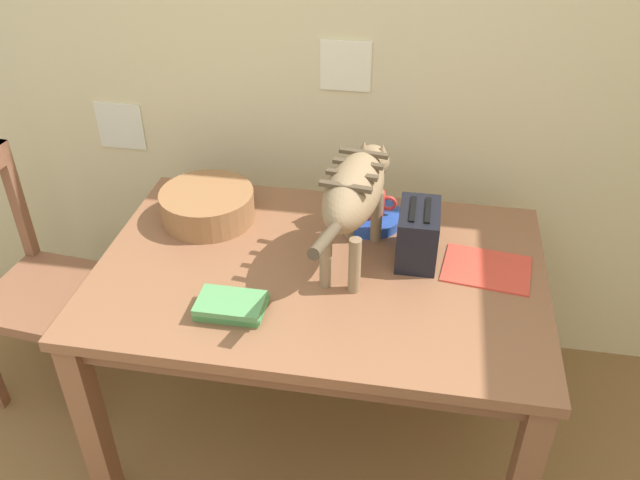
{
  "coord_description": "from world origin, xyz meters",
  "views": [
    {
      "loc": [
        0.25,
        -0.28,
        1.97
      ],
      "look_at": [
        -0.02,
        1.31,
        0.85
      ],
      "focal_mm": 37.42,
      "sensor_mm": 36.0,
      "label": 1
    }
  ],
  "objects_px": {
    "cat": "(356,191)",
    "wooden_chair_near": "(37,288)",
    "dining_table": "(320,290)",
    "book_stack": "(231,305)",
    "magazine": "(487,269)",
    "toaster": "(418,234)",
    "wicker_basket": "(207,205)",
    "coffee_mug": "(371,203)",
    "saucer_bowl": "(370,217)"
  },
  "relations": [
    {
      "from": "cat",
      "to": "book_stack",
      "type": "height_order",
      "value": "cat"
    },
    {
      "from": "dining_table",
      "to": "book_stack",
      "type": "bearing_deg",
      "value": -130.01
    },
    {
      "from": "saucer_bowl",
      "to": "wicker_basket",
      "type": "relative_size",
      "value": 0.7
    },
    {
      "from": "saucer_bowl",
      "to": "wicker_basket",
      "type": "bearing_deg",
      "value": -172.38
    },
    {
      "from": "magazine",
      "to": "wicker_basket",
      "type": "distance_m",
      "value": 0.92
    },
    {
      "from": "magazine",
      "to": "wooden_chair_near",
      "type": "distance_m",
      "value": 1.58
    },
    {
      "from": "book_stack",
      "to": "wooden_chair_near",
      "type": "height_order",
      "value": "wooden_chair_near"
    },
    {
      "from": "dining_table",
      "to": "toaster",
      "type": "height_order",
      "value": "toaster"
    },
    {
      "from": "book_stack",
      "to": "wicker_basket",
      "type": "xyz_separation_m",
      "value": [
        -0.21,
        0.45,
        0.03
      ]
    },
    {
      "from": "wicker_basket",
      "to": "wooden_chair_near",
      "type": "height_order",
      "value": "wooden_chair_near"
    },
    {
      "from": "magazine",
      "to": "toaster",
      "type": "xyz_separation_m",
      "value": [
        -0.21,
        0.03,
        0.08
      ]
    },
    {
      "from": "book_stack",
      "to": "toaster",
      "type": "relative_size",
      "value": 0.95
    },
    {
      "from": "wooden_chair_near",
      "to": "coffee_mug",
      "type": "bearing_deg",
      "value": 104.16
    },
    {
      "from": "magazine",
      "to": "cat",
      "type": "bearing_deg",
      "value": -171.92
    },
    {
      "from": "wicker_basket",
      "to": "wooden_chair_near",
      "type": "distance_m",
      "value": 0.74
    },
    {
      "from": "toaster",
      "to": "wooden_chair_near",
      "type": "height_order",
      "value": "same"
    },
    {
      "from": "coffee_mug",
      "to": "magazine",
      "type": "distance_m",
      "value": 0.43
    },
    {
      "from": "magazine",
      "to": "toaster",
      "type": "relative_size",
      "value": 1.28
    },
    {
      "from": "wicker_basket",
      "to": "coffee_mug",
      "type": "bearing_deg",
      "value": 7.58
    },
    {
      "from": "book_stack",
      "to": "saucer_bowl",
      "type": "bearing_deg",
      "value": 58.05
    },
    {
      "from": "book_stack",
      "to": "wooden_chair_near",
      "type": "xyz_separation_m",
      "value": [
        -0.85,
        0.34,
        -0.32
      ]
    },
    {
      "from": "dining_table",
      "to": "wicker_basket",
      "type": "distance_m",
      "value": 0.48
    },
    {
      "from": "cat",
      "to": "wooden_chair_near",
      "type": "height_order",
      "value": "cat"
    },
    {
      "from": "wicker_basket",
      "to": "dining_table",
      "type": "bearing_deg",
      "value": -26.36
    },
    {
      "from": "magazine",
      "to": "coffee_mug",
      "type": "bearing_deg",
      "value": 158.73
    },
    {
      "from": "wooden_chair_near",
      "to": "cat",
      "type": "bearing_deg",
      "value": 94.04
    },
    {
      "from": "book_stack",
      "to": "dining_table",
      "type": "bearing_deg",
      "value": 49.99
    },
    {
      "from": "saucer_bowl",
      "to": "magazine",
      "type": "xyz_separation_m",
      "value": [
        0.38,
        -0.2,
        -0.01
      ]
    },
    {
      "from": "saucer_bowl",
      "to": "coffee_mug",
      "type": "xyz_separation_m",
      "value": [
        0.0,
        0.0,
        0.06
      ]
    },
    {
      "from": "wooden_chair_near",
      "to": "saucer_bowl",
      "type": "bearing_deg",
      "value": 104.18
    },
    {
      "from": "saucer_bowl",
      "to": "wooden_chair_near",
      "type": "distance_m",
      "value": 1.23
    },
    {
      "from": "cat",
      "to": "saucer_bowl",
      "type": "distance_m",
      "value": 0.3
    },
    {
      "from": "magazine",
      "to": "wicker_basket",
      "type": "relative_size",
      "value": 0.82
    },
    {
      "from": "wicker_basket",
      "to": "magazine",
      "type": "bearing_deg",
      "value": -8.25
    },
    {
      "from": "cat",
      "to": "magazine",
      "type": "distance_m",
      "value": 0.47
    },
    {
      "from": "book_stack",
      "to": "wicker_basket",
      "type": "height_order",
      "value": "wicker_basket"
    },
    {
      "from": "magazine",
      "to": "book_stack",
      "type": "bearing_deg",
      "value": -148.3
    },
    {
      "from": "cat",
      "to": "toaster",
      "type": "height_order",
      "value": "cat"
    },
    {
      "from": "cat",
      "to": "magazine",
      "type": "relative_size",
      "value": 2.61
    },
    {
      "from": "dining_table",
      "to": "saucer_bowl",
      "type": "bearing_deg",
      "value": 66.59
    },
    {
      "from": "coffee_mug",
      "to": "wicker_basket",
      "type": "relative_size",
      "value": 0.44
    },
    {
      "from": "cat",
      "to": "coffee_mug",
      "type": "relative_size",
      "value": 4.95
    },
    {
      "from": "dining_table",
      "to": "book_stack",
      "type": "height_order",
      "value": "book_stack"
    },
    {
      "from": "magazine",
      "to": "book_stack",
      "type": "height_order",
      "value": "book_stack"
    },
    {
      "from": "dining_table",
      "to": "wicker_basket",
      "type": "xyz_separation_m",
      "value": [
        -0.41,
        0.21,
        0.14
      ]
    },
    {
      "from": "coffee_mug",
      "to": "magazine",
      "type": "height_order",
      "value": "coffee_mug"
    },
    {
      "from": "magazine",
      "to": "saucer_bowl",
      "type": "bearing_deg",
      "value": 158.92
    },
    {
      "from": "cat",
      "to": "toaster",
      "type": "xyz_separation_m",
      "value": [
        0.19,
        0.03,
        -0.15
      ]
    },
    {
      "from": "saucer_bowl",
      "to": "magazine",
      "type": "height_order",
      "value": "saucer_bowl"
    },
    {
      "from": "wicker_basket",
      "to": "wooden_chair_near",
      "type": "xyz_separation_m",
      "value": [
        -0.64,
        -0.11,
        -0.35
      ]
    }
  ]
}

